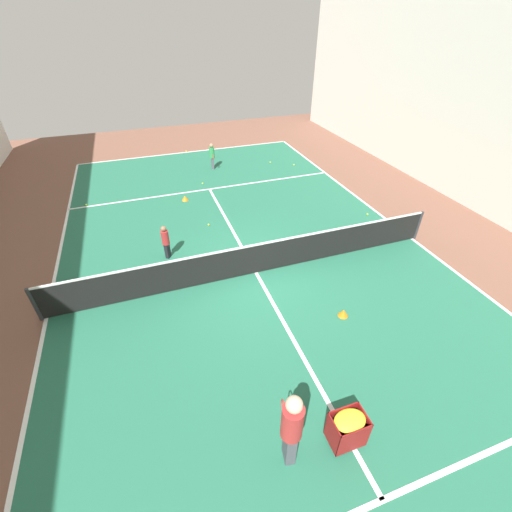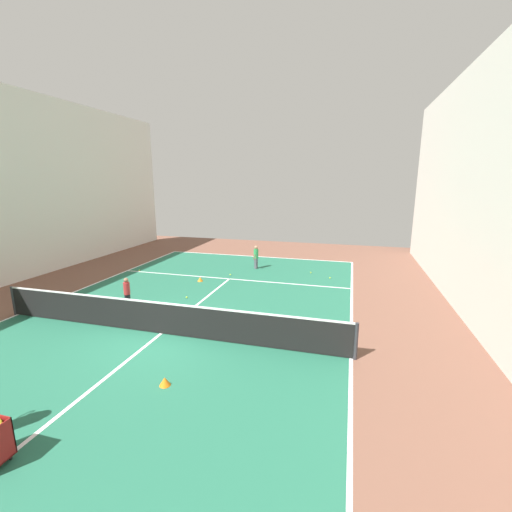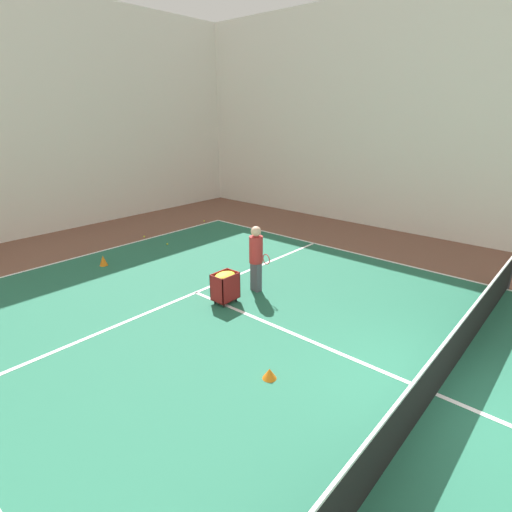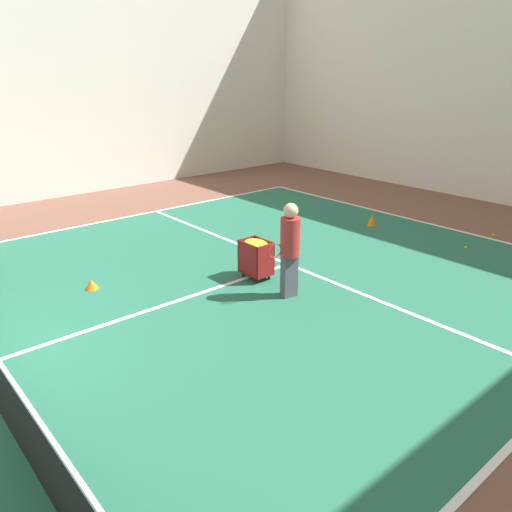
{
  "view_description": "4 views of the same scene",
  "coord_description": "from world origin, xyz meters",
  "views": [
    {
      "loc": [
        2.7,
        7.75,
        6.58
      ],
      "look_at": [
        0.0,
        0.0,
        0.63
      ],
      "focal_mm": 24.0,
      "sensor_mm": 36.0,
      "label": 1
    },
    {
      "loc": [
        -5.59,
        8.88,
        4.77
      ],
      "look_at": [
        -0.72,
        -8.69,
        0.7
      ],
      "focal_mm": 24.0,
      "sensor_mm": 36.0,
      "label": 2
    },
    {
      "loc": [
        -6.39,
        -1.41,
        4.63
      ],
      "look_at": [
        1.2,
        5.22,
        1.01
      ],
      "focal_mm": 28.0,
      "sensor_mm": 36.0,
      "label": 3
    },
    {
      "loc": [
        7.42,
        -0.93,
        4.11
      ],
      "look_at": [
        0.12,
        5.32,
        0.49
      ],
      "focal_mm": 35.0,
      "sensor_mm": 36.0,
      "label": 4
    }
  ],
  "objects": [
    {
      "name": "line_baseline_far",
      "position": [
        0.0,
        11.57,
        0.01
      ],
      "size": [
        11.65,
        0.1,
        0.0
      ],
      "primitive_type": "cube",
      "color": "white",
      "rests_on": "ground"
    },
    {
      "name": "tennis_ball_10",
      "position": [
        5.24,
        11.86,
        0.04
      ],
      "size": [
        0.07,
        0.07,
        0.07
      ],
      "primitive_type": "sphere",
      "color": "yellow",
      "rests_on": "ground"
    },
    {
      "name": "hall_enclosure_far",
      "position": [
        0.0,
        15.36,
        4.48
      ],
      "size": [
        19.09,
        0.15,
        8.95
      ],
      "color": "silver",
      "rests_on": "ground"
    },
    {
      "name": "training_cone_1",
      "position": [
        -1.57,
        2.47,
        0.11
      ],
      "size": [
        0.27,
        0.27,
        0.21
      ],
      "primitive_type": "cone",
      "color": "orange",
      "rests_on": "ground"
    },
    {
      "name": "tennis_ball_2",
      "position": [
        2.05,
        11.83,
        0.04
      ],
      "size": [
        0.07,
        0.07,
        0.07
      ],
      "primitive_type": "sphere",
      "color": "yellow",
      "rests_on": "ground"
    },
    {
      "name": "ground_plane",
      "position": [
        0.0,
        0.0,
        0.0
      ],
      "size": [
        34.57,
        34.57,
        0.0
      ],
      "primitive_type": "plane",
      "color": "brown"
    },
    {
      "name": "tennis_ball_5",
      "position": [
        2.07,
        10.37,
        0.04
      ],
      "size": [
        0.07,
        0.07,
        0.07
      ],
      "primitive_type": "sphere",
      "color": "yellow",
      "rests_on": "ground"
    },
    {
      "name": "ball_cart",
      "position": [
        0.12,
        5.32,
        0.58
      ],
      "size": [
        0.63,
        0.47,
        0.83
      ],
      "color": "maroon",
      "rests_on": "ground"
    },
    {
      "name": "training_cone_2",
      "position": [
        -0.59,
        10.18,
        0.17
      ],
      "size": [
        0.26,
        0.26,
        0.33
      ],
      "primitive_type": "cone",
      "color": "orange",
      "rests_on": "ground"
    },
    {
      "name": "court_playing_area",
      "position": [
        0.0,
        0.0,
        0.0
      ],
      "size": [
        11.65,
        23.13,
        0.0
      ],
      "color": "#23664C",
      "rests_on": "ground"
    },
    {
      "name": "line_centre_service",
      "position": [
        0.0,
        0.0,
        0.01
      ],
      "size": [
        0.1,
        12.72,
        0.0
      ],
      "primitive_type": "cube",
      "color": "white",
      "rests_on": "ground"
    },
    {
      "name": "tennis_net",
      "position": [
        0.0,
        0.0,
        0.55
      ],
      "size": [
        11.95,
        0.1,
        1.06
      ],
      "color": "#2D2D33",
      "rests_on": "ground"
    },
    {
      "name": "line_sideline_right",
      "position": [
        5.83,
        0.0,
        0.01
      ],
      "size": [
        0.1,
        23.13,
        0.0
      ],
      "primitive_type": "cube",
      "color": "white",
      "rests_on": "ground"
    },
    {
      "name": "line_service_far",
      "position": [
        0.0,
        6.36,
        0.01
      ],
      "size": [
        11.65,
        0.1,
        0.0
      ],
      "primitive_type": "cube",
      "color": "white",
      "rests_on": "ground"
    },
    {
      "name": "coach_at_net",
      "position": [
        1.2,
        5.22,
        1.05
      ],
      "size": [
        0.42,
        0.72,
        1.84
      ],
      "rotation": [
        0.0,
        0.0,
        -1.74
      ],
      "color": "#4C4C56",
      "rests_on": "ground"
    }
  ]
}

